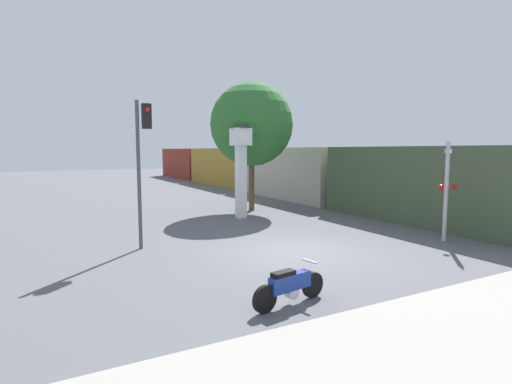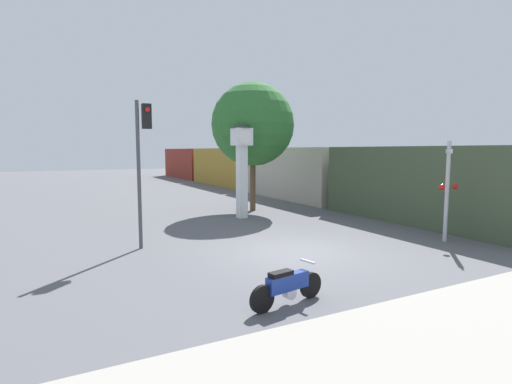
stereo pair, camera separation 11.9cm
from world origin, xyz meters
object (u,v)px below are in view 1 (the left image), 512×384
Objects in this scene: motorcycle at (290,286)px; street_tree at (251,125)px; clock_tower at (241,156)px; freight_train at (252,169)px; traffic_light at (142,149)px; railroad_crossing_signal at (447,187)px.

street_tree is at bearing 55.76° from motorcycle.
freight_train is (6.71, 11.71, -1.24)m from clock_tower.
freight_train is 19.82m from traffic_light.
railroad_crossing_signal is at bearing -61.64° from clock_tower.
traffic_light is at bearing 93.59° from motorcycle.
railroad_crossing_signal is (9.67, -3.98, -1.34)m from traffic_light.
railroad_crossing_signal is 10.40m from street_tree.
traffic_light reaches higher than railroad_crossing_signal.
railroad_crossing_signal is (8.11, 2.39, 1.53)m from motorcycle.
street_tree is (1.52, 1.83, 1.63)m from clock_tower.
motorcycle is at bearing -110.69° from clock_tower.
street_tree reaches higher than freight_train.
street_tree reaches higher than railroad_crossing_signal.
motorcycle is at bearing -114.07° from street_tree.
clock_tower is 13.55m from freight_train.
freight_train is (10.58, 21.95, 1.29)m from motorcycle.
traffic_light is 9.08m from street_tree.
railroad_crossing_signal is at bearing -22.37° from traffic_light.
railroad_crossing_signal reaches higher than motorcycle.
freight_train is 9.18× the size of traffic_light.
traffic_light is 1.36× the size of railroad_crossing_signal.
clock_tower is 2.88m from street_tree.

